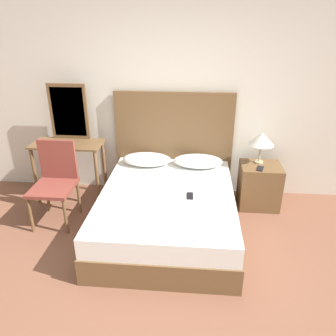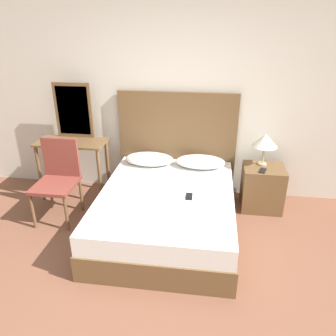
# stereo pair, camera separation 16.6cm
# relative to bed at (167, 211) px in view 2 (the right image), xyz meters

# --- Properties ---
(ground_plane) EXTENTS (16.00, 16.00, 0.00)m
(ground_plane) POSITION_rel_bed_xyz_m (0.01, -1.19, -0.25)
(ground_plane) COLOR brown
(wall_back) EXTENTS (10.00, 0.06, 2.70)m
(wall_back) POSITION_rel_bed_xyz_m (0.01, 1.06, 1.10)
(wall_back) COLOR silver
(wall_back) RESTS_ON ground_plane
(bed) EXTENTS (1.49, 1.91, 0.50)m
(bed) POSITION_rel_bed_xyz_m (0.00, 0.00, 0.00)
(bed) COLOR brown
(bed) RESTS_ON ground_plane
(headboard) EXTENTS (1.57, 0.05, 1.41)m
(headboard) POSITION_rel_bed_xyz_m (0.00, 0.98, 0.46)
(headboard) COLOR brown
(headboard) RESTS_ON ground_plane
(pillow_left) EXTENTS (0.63, 0.36, 0.15)m
(pillow_left) POSITION_rel_bed_xyz_m (-0.33, 0.73, 0.33)
(pillow_left) COLOR white
(pillow_left) RESTS_ON bed
(pillow_right) EXTENTS (0.63, 0.36, 0.15)m
(pillow_right) POSITION_rel_bed_xyz_m (0.33, 0.73, 0.33)
(pillow_right) COLOR white
(pillow_right) RESTS_ON bed
(phone_on_bed) EXTENTS (0.07, 0.15, 0.01)m
(phone_on_bed) POSITION_rel_bed_xyz_m (0.25, -0.07, 0.26)
(phone_on_bed) COLOR black
(phone_on_bed) RESTS_ON bed
(nightstand) EXTENTS (0.50, 0.44, 0.57)m
(nightstand) POSITION_rel_bed_xyz_m (1.13, 0.67, 0.04)
(nightstand) COLOR brown
(nightstand) RESTS_ON ground_plane
(table_lamp) EXTENTS (0.31, 0.31, 0.41)m
(table_lamp) POSITION_rel_bed_xyz_m (1.11, 0.75, 0.64)
(table_lamp) COLOR tan
(table_lamp) RESTS_ON nightstand
(phone_on_nightstand) EXTENTS (0.11, 0.16, 0.01)m
(phone_on_nightstand) POSITION_rel_bed_xyz_m (1.10, 0.56, 0.33)
(phone_on_nightstand) COLOR black
(phone_on_nightstand) RESTS_ON nightstand
(vanity_desk) EXTENTS (0.90, 0.43, 0.80)m
(vanity_desk) POSITION_rel_bed_xyz_m (-1.35, 0.65, 0.38)
(vanity_desk) COLOR brown
(vanity_desk) RESTS_ON ground_plane
(vanity_mirror) EXTENTS (0.50, 0.03, 0.72)m
(vanity_mirror) POSITION_rel_bed_xyz_m (-1.35, 0.83, 0.91)
(vanity_mirror) COLOR brown
(vanity_mirror) RESTS_ON vanity_desk
(chair) EXTENTS (0.47, 0.51, 0.96)m
(chair) POSITION_rel_bed_xyz_m (-1.34, 0.15, 0.30)
(chair) COLOR brown
(chair) RESTS_ON ground_plane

